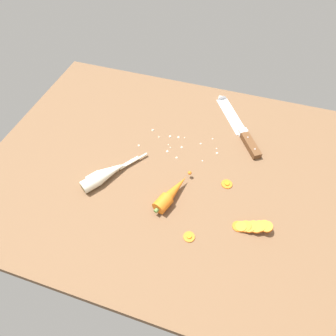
{
  "coord_description": "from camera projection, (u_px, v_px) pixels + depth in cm",
  "views": [
    {
      "loc": [
        16.45,
        -54.13,
        73.28
      ],
      "look_at": [
        0.0,
        -2.0,
        1.5
      ],
      "focal_mm": 30.15,
      "sensor_mm": 36.0,
      "label": 1
    }
  ],
  "objects": [
    {
      "name": "carrot_slice_stack",
      "position": [
        253.0,
        227.0,
        0.78
      ],
      "size": [
        10.65,
        4.65,
        3.71
      ],
      "color": "orange",
      "rests_on": "ground_plane"
    },
    {
      "name": "whole_carrot",
      "position": [
        171.0,
        194.0,
        0.84
      ],
      "size": [
        8.62,
        17.02,
        4.2
      ],
      "color": "orange",
      "rests_on": "ground_plane"
    },
    {
      "name": "ground_plane",
      "position": [
        170.0,
        170.0,
        0.94
      ],
      "size": [
        120.0,
        90.0,
        4.0
      ],
      "primitive_type": "cube",
      "color": "brown"
    },
    {
      "name": "carrot_slice_stray_mid",
      "position": [
        227.0,
        184.0,
        0.88
      ],
      "size": [
        3.42,
        3.42,
        0.7
      ],
      "color": "orange",
      "rests_on": "ground_plane"
    },
    {
      "name": "chefs_knife",
      "position": [
        236.0,
        122.0,
        1.04
      ],
      "size": [
        21.49,
        31.08,
        4.18
      ],
      "color": "silver",
      "rests_on": "ground_plane"
    },
    {
      "name": "parsnip_mid_left",
      "position": [
        105.0,
        173.0,
        0.88
      ],
      "size": [
        12.36,
        16.12,
        4.0
      ],
      "color": "silver",
      "rests_on": "ground_plane"
    },
    {
      "name": "carrot_slice_stray_near",
      "position": [
        189.0,
        236.0,
        0.77
      ],
      "size": [
        3.2,
        3.2,
        0.7
      ],
      "color": "orange",
      "rests_on": "ground_plane"
    },
    {
      "name": "mince_crumbs",
      "position": [
        176.0,
        143.0,
        0.98
      ],
      "size": [
        27.39,
        12.78,
        0.87
      ],
      "color": "silver",
      "rests_on": "ground_plane"
    },
    {
      "name": "parsnip_front",
      "position": [
        105.0,
        176.0,
        0.88
      ],
      "size": [
        15.43,
        20.64,
        4.0
      ],
      "color": "silver",
      "rests_on": "ground_plane"
    }
  ]
}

